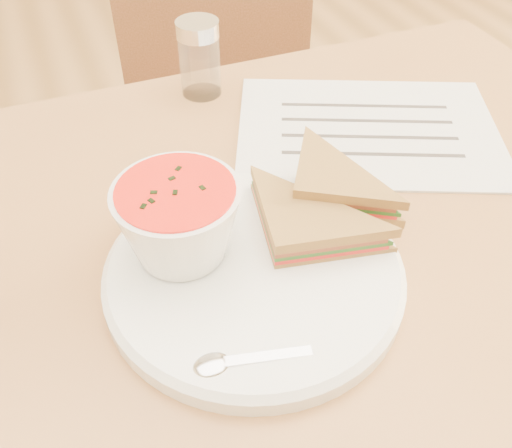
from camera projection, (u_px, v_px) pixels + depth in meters
name	position (u px, v px, depth m)	size (l,w,h in m)	color
dining_table	(263.00, 420.00, 0.83)	(1.00, 0.70, 0.75)	#995C2F
chair_far	(220.00, 183.00, 1.15)	(0.37, 0.37, 0.84)	brown
plate	(254.00, 274.00, 0.53)	(0.28, 0.28, 0.02)	white
soup_bowl	(179.00, 224.00, 0.51)	(0.11, 0.11, 0.08)	white
sandwich_half_a	(275.00, 261.00, 0.50)	(0.12, 0.12, 0.04)	#A8853B
sandwich_half_b	(292.00, 203.00, 0.54)	(0.11, 0.11, 0.03)	#A8853B
spoon	(269.00, 357.00, 0.45)	(0.15, 0.03, 0.01)	silver
paper_menu	(368.00, 130.00, 0.70)	(0.32, 0.23, 0.00)	silver
condiment_shaker	(200.00, 58.00, 0.74)	(0.06, 0.06, 0.10)	silver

